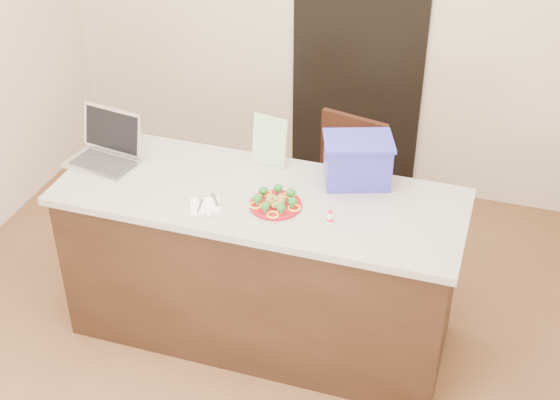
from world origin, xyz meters
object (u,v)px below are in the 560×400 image
(plate, at_px, (276,205))
(chair, at_px, (347,185))
(laptop, at_px, (108,147))
(island, at_px, (260,266))
(blue_box, at_px, (358,161))
(yogurt_bottle, at_px, (330,218))
(napkin, at_px, (205,205))

(plate, bearing_deg, chair, 79.71)
(laptop, height_order, chair, laptop)
(island, relative_size, plate, 8.02)
(plate, relative_size, blue_box, 0.64)
(island, bearing_deg, chair, 71.14)
(plate, xyz_separation_m, yogurt_bottle, (0.29, -0.05, 0.02))
(napkin, xyz_separation_m, laptop, (-0.67, 0.26, 0.07))
(island, relative_size, napkin, 14.65)
(yogurt_bottle, height_order, chair, yogurt_bottle)
(laptop, height_order, blue_box, laptop)
(island, bearing_deg, laptop, 174.99)
(blue_box, height_order, chair, blue_box)
(plate, distance_m, laptop, 1.01)
(blue_box, bearing_deg, yogurt_bottle, -114.28)
(chair, bearing_deg, plate, -87.28)
(laptop, bearing_deg, napkin, -12.37)
(plate, xyz_separation_m, chair, (0.16, 0.89, -0.39))
(island, relative_size, chair, 2.18)
(laptop, bearing_deg, plate, 0.01)
(island, distance_m, plate, 0.49)
(blue_box, bearing_deg, laptop, 168.64)
(napkin, bearing_deg, laptop, 158.49)
(plate, height_order, laptop, laptop)
(laptop, relative_size, blue_box, 1.00)
(napkin, bearing_deg, blue_box, 34.46)
(plate, xyz_separation_m, napkin, (-0.33, -0.10, -0.01))
(blue_box, relative_size, chair, 0.43)
(plate, bearing_deg, laptop, 170.87)
(island, xyz_separation_m, napkin, (-0.21, -0.19, 0.46))
(plate, xyz_separation_m, laptop, (-0.99, 0.16, 0.06))
(laptop, xyz_separation_m, blue_box, (1.31, 0.18, 0.05))
(plate, relative_size, laptop, 0.63)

